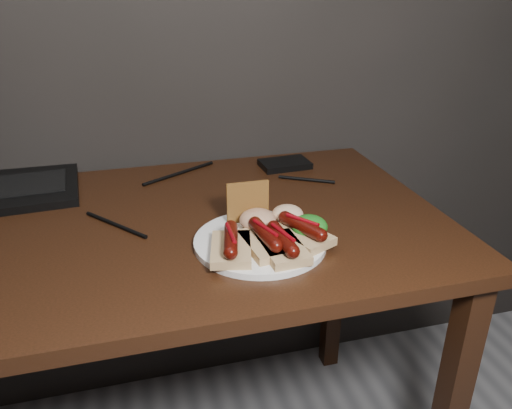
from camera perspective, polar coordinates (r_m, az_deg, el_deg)
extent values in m
cube|color=#371A0D|center=(1.05, -16.66, -3.49)|extent=(1.40, 0.70, 0.03)
cube|color=#371A0D|center=(1.61, 8.99, -7.59)|extent=(0.05, 0.05, 0.72)
cube|color=black|center=(1.33, 3.31, 4.64)|extent=(0.13, 0.09, 0.02)
cylinder|color=black|center=(1.05, -15.74, -2.22)|extent=(0.12, 0.15, 0.01)
cylinder|color=black|center=(1.29, -8.77, 3.56)|extent=(0.19, 0.12, 0.01)
cylinder|color=black|center=(1.24, 5.79, 2.86)|extent=(0.13, 0.08, 0.01)
cylinder|color=white|center=(0.94, 0.47, -4.26)|extent=(0.31, 0.31, 0.01)
cube|color=#DEB282|center=(0.89, -2.88, -5.12)|extent=(0.09, 0.13, 0.02)
cylinder|color=#4F0E05|center=(0.88, -2.90, -3.97)|extent=(0.05, 0.10, 0.02)
sphere|color=#4F0E05|center=(0.84, -2.93, -5.53)|extent=(0.03, 0.02, 0.02)
sphere|color=#4F0E05|center=(0.92, -2.88, -2.56)|extent=(0.03, 0.02, 0.02)
cylinder|color=#6D050B|center=(0.88, -2.92, -3.25)|extent=(0.01, 0.07, 0.01)
cube|color=#DEB282|center=(0.91, 1.04, -4.52)|extent=(0.08, 0.12, 0.02)
cylinder|color=#4F0E05|center=(0.90, 1.05, -3.38)|extent=(0.04, 0.10, 0.02)
sphere|color=#4F0E05|center=(0.86, 2.32, -4.75)|extent=(0.03, 0.02, 0.02)
sphere|color=#4F0E05|center=(0.94, -0.11, -2.12)|extent=(0.03, 0.02, 0.02)
cylinder|color=#6D050B|center=(0.89, 1.06, -2.67)|extent=(0.03, 0.07, 0.01)
cube|color=#DEB282|center=(0.94, 5.26, -3.57)|extent=(0.11, 0.13, 0.02)
cylinder|color=#4F0E05|center=(0.93, 5.30, -2.46)|extent=(0.06, 0.10, 0.02)
sphere|color=#4F0E05|center=(0.90, 7.42, -3.51)|extent=(0.03, 0.02, 0.02)
sphere|color=#4F0E05|center=(0.96, 3.32, -1.46)|extent=(0.03, 0.02, 0.02)
cylinder|color=#6D050B|center=(0.92, 5.33, -1.77)|extent=(0.05, 0.06, 0.01)
cube|color=#DEB282|center=(0.89, 3.04, -5.08)|extent=(0.08, 0.12, 0.02)
cylinder|color=#4F0E05|center=(0.88, 3.07, -3.93)|extent=(0.03, 0.10, 0.02)
sphere|color=#4F0E05|center=(0.85, 4.23, -5.39)|extent=(0.03, 0.02, 0.02)
sphere|color=#4F0E05|center=(0.92, 2.01, -2.58)|extent=(0.03, 0.02, 0.02)
cylinder|color=#6D050B|center=(0.88, 3.09, -3.21)|extent=(0.03, 0.07, 0.01)
cube|color=#99612A|center=(0.99, -0.95, 0.30)|extent=(0.08, 0.01, 0.08)
ellipsoid|color=#125C14|center=(0.95, 6.10, -2.48)|extent=(0.07, 0.07, 0.04)
ellipsoid|color=maroon|center=(0.97, 0.19, -1.76)|extent=(0.07, 0.07, 0.04)
ellipsoid|color=silver|center=(1.00, 3.62, -1.14)|extent=(0.06, 0.06, 0.04)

